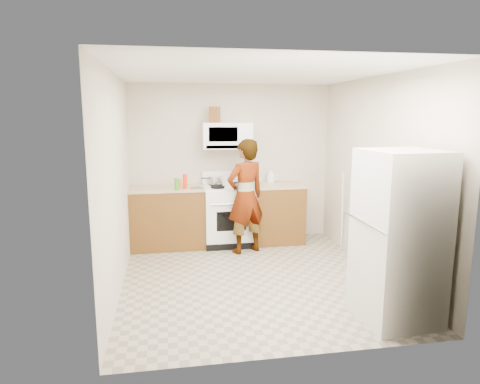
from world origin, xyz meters
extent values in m
plane|color=gray|center=(0.00, 0.00, 0.00)|extent=(3.60, 3.60, 0.00)
cube|color=beige|center=(0.00, 1.79, 1.25)|extent=(3.20, 0.02, 2.50)
cube|color=beige|center=(1.59, 0.00, 1.25)|extent=(0.02, 3.60, 2.50)
cube|color=brown|center=(-1.04, 1.49, 0.45)|extent=(1.12, 0.62, 0.90)
cube|color=tan|center=(-1.04, 1.49, 0.92)|extent=(1.14, 0.64, 0.03)
cube|color=brown|center=(0.68, 1.49, 0.45)|extent=(0.80, 0.62, 0.90)
cube|color=tan|center=(0.68, 1.49, 0.92)|extent=(0.82, 0.64, 0.03)
cube|color=white|center=(-0.10, 1.48, 0.45)|extent=(0.76, 0.65, 0.90)
cube|color=white|center=(-0.10, 1.48, 0.92)|extent=(0.76, 0.62, 0.03)
cube|color=white|center=(-0.10, 1.76, 1.03)|extent=(0.76, 0.08, 0.20)
cube|color=white|center=(-0.10, 1.61, 1.70)|extent=(0.76, 0.38, 0.40)
imported|color=tan|center=(0.09, 1.04, 0.84)|extent=(0.72, 0.61, 1.68)
cube|color=beige|center=(1.17, -1.31, 0.85)|extent=(0.74, 0.74, 1.70)
cylinder|color=white|center=(0.63, 1.71, 1.02)|extent=(0.16, 0.16, 0.16)
cube|color=brown|center=(-0.29, 1.57, 2.02)|extent=(0.19, 0.19, 0.24)
cylinder|color=silver|center=(-0.28, 1.59, 1.01)|extent=(0.27, 0.27, 0.11)
cube|color=white|center=(0.12, 1.32, 0.96)|extent=(0.29, 0.24, 0.05)
cylinder|color=red|center=(-0.77, 1.32, 1.04)|extent=(0.08, 0.08, 0.22)
cylinder|color=orange|center=(-0.84, 1.33, 1.01)|extent=(0.06, 0.06, 0.14)
cylinder|color=#278B19|center=(-0.90, 1.21, 1.02)|extent=(0.06, 0.06, 0.18)
cylinder|color=silver|center=(-0.59, 1.34, 0.94)|extent=(0.26, 0.26, 0.01)
cylinder|color=silver|center=(1.53, 0.88, 0.60)|extent=(0.15, 0.24, 1.19)
camera|label=1|loc=(-1.03, -5.00, 2.03)|focal=32.00mm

